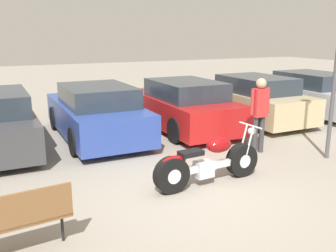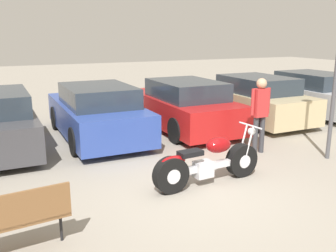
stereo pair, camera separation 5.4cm
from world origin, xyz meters
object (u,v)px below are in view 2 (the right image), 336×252
(park_bench, at_px, (3,219))
(person_standing, at_px, (260,109))
(motorcycle, at_px, (207,163))
(parked_car_champagne, at_px, (253,99))
(parked_car_red, at_px, (183,106))
(parked_car_blue, at_px, (97,113))
(parked_car_silver, at_px, (309,94))

(park_bench, height_order, person_standing, person_standing)
(motorcycle, relative_size, parked_car_champagne, 0.51)
(parked_car_red, bearing_deg, parked_car_blue, 177.82)
(person_standing, bearing_deg, parked_car_red, 100.47)
(parked_car_blue, height_order, parked_car_champagne, same)
(parked_car_blue, distance_m, person_standing, 4.25)
(park_bench, bearing_deg, person_standing, 20.88)
(park_bench, bearing_deg, motorcycle, 16.14)
(parked_car_red, relative_size, person_standing, 2.50)
(parked_car_red, height_order, park_bench, parked_car_red)
(parked_car_blue, relative_size, person_standing, 2.50)
(parked_car_red, bearing_deg, person_standing, -79.53)
(motorcycle, xyz_separation_m, parked_car_champagne, (4.07, 3.96, 0.26))
(parked_car_red, distance_m, park_bench, 7.06)
(parked_car_blue, relative_size, park_bench, 2.67)
(motorcycle, bearing_deg, parked_car_champagne, 44.19)
(parked_car_blue, height_order, parked_car_red, same)
(parked_car_red, distance_m, person_standing, 2.90)
(motorcycle, distance_m, parked_car_blue, 4.16)
(parked_car_champagne, relative_size, person_standing, 2.50)
(motorcycle, height_order, parked_car_blue, parked_car_blue)
(parked_car_red, xyz_separation_m, person_standing, (0.52, -2.83, 0.37))
(parked_car_blue, xyz_separation_m, parked_car_silver, (7.60, 0.04, 0.00))
(parked_car_silver, xyz_separation_m, park_bench, (-10.10, -5.08, -0.13))
(motorcycle, distance_m, parked_car_red, 4.23)
(parked_car_silver, height_order, park_bench, parked_car_silver)
(motorcycle, xyz_separation_m, parked_car_red, (1.54, 3.93, 0.26))
(parked_car_silver, height_order, person_standing, person_standing)
(parked_car_blue, distance_m, parked_car_red, 2.54)
(parked_car_silver, distance_m, park_bench, 11.31)
(parked_car_red, bearing_deg, park_bench, -135.50)
(parked_car_blue, relative_size, parked_car_silver, 1.00)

